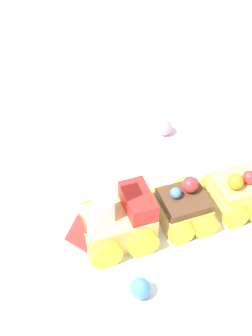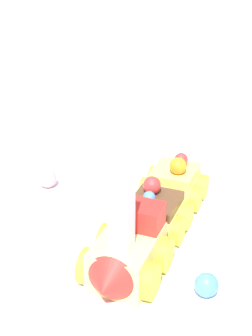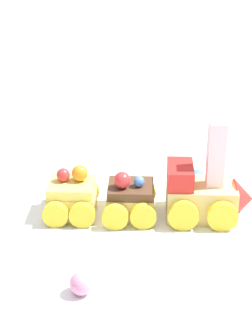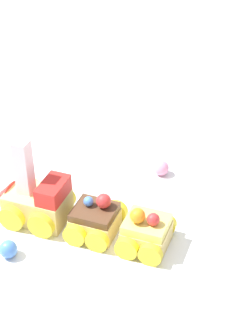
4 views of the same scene
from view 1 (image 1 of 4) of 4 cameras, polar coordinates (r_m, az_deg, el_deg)
The scene contains 7 objects.
ground_plane at distance 0.66m, azimuth 2.58°, elevation -3.86°, with size 10.00×10.00×0.00m, color gray.
display_board at distance 0.66m, azimuth 2.60°, elevation -3.51°, with size 0.67×0.46×0.01m, color white.
cake_train_locomotive at distance 0.58m, azimuth -1.82°, elevation -6.72°, with size 0.13×0.11×0.13m.
cake_car_chocolate at distance 0.61m, azimuth 6.97°, elevation -4.82°, with size 0.09×0.10×0.06m.
cake_car_lemon at distance 0.64m, azimuth 13.25°, elevation -2.98°, with size 0.09×0.10×0.07m.
gumball_pink at distance 0.74m, azimuth 4.70°, elevation 4.94°, with size 0.03×0.03×0.03m, color pink.
gumball_blue at distance 0.55m, azimuth 1.37°, elevation -14.44°, with size 0.03×0.03×0.03m, color #4C84E0.
Camera 1 is at (-0.01, 0.44, 0.49)m, focal length 50.00 mm.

